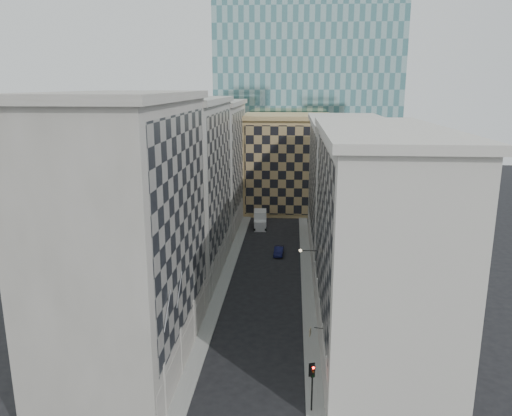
% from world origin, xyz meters
% --- Properties ---
extents(sidewalk_west, '(1.50, 100.00, 0.15)m').
position_xyz_m(sidewalk_west, '(-5.25, 30.00, 0.07)').
color(sidewalk_west, gray).
rests_on(sidewalk_west, ground).
extents(sidewalk_east, '(1.50, 100.00, 0.15)m').
position_xyz_m(sidewalk_east, '(5.25, 30.00, 0.07)').
color(sidewalk_east, gray).
rests_on(sidewalk_east, ground).
extents(bldg_left_a, '(10.80, 22.80, 23.70)m').
position_xyz_m(bldg_left_a, '(-10.88, 11.00, 11.82)').
color(bldg_left_a, '#9B968B').
rests_on(bldg_left_a, ground).
extents(bldg_left_b, '(10.80, 22.80, 22.70)m').
position_xyz_m(bldg_left_b, '(-10.88, 33.00, 11.32)').
color(bldg_left_b, gray).
rests_on(bldg_left_b, ground).
extents(bldg_left_c, '(10.80, 22.80, 21.70)m').
position_xyz_m(bldg_left_c, '(-10.88, 55.00, 10.83)').
color(bldg_left_c, '#9B968B').
rests_on(bldg_left_c, ground).
extents(bldg_right_a, '(10.80, 26.80, 20.70)m').
position_xyz_m(bldg_right_a, '(10.88, 15.00, 10.32)').
color(bldg_right_a, beige).
rests_on(bldg_right_a, ground).
extents(bldg_right_b, '(10.80, 28.80, 19.70)m').
position_xyz_m(bldg_right_b, '(10.89, 42.00, 9.85)').
color(bldg_right_b, beige).
rests_on(bldg_right_b, ground).
extents(tan_block, '(16.80, 14.80, 18.80)m').
position_xyz_m(tan_block, '(2.00, 67.90, 9.44)').
color(tan_block, tan).
rests_on(tan_block, ground).
extents(church_tower, '(7.20, 7.20, 51.50)m').
position_xyz_m(church_tower, '(0.00, 82.00, 26.95)').
color(church_tower, '#2D2723').
rests_on(church_tower, ground).
extents(flagpoles_left, '(0.10, 6.33, 2.33)m').
position_xyz_m(flagpoles_left, '(-5.90, 6.00, 8.00)').
color(flagpoles_left, gray).
rests_on(flagpoles_left, ground).
extents(bracket_lamp, '(1.98, 0.36, 0.36)m').
position_xyz_m(bracket_lamp, '(4.38, 24.00, 6.20)').
color(bracket_lamp, black).
rests_on(bracket_lamp, ground).
extents(traffic_light, '(0.48, 0.48, 3.91)m').
position_xyz_m(traffic_light, '(4.91, 4.07, 2.95)').
color(traffic_light, black).
rests_on(traffic_light, sidewalk_east).
extents(box_truck, '(2.45, 5.38, 2.89)m').
position_xyz_m(box_truck, '(-2.33, 54.44, 1.26)').
color(box_truck, silver).
rests_on(box_truck, ground).
extents(dark_car, '(1.50, 3.78, 1.22)m').
position_xyz_m(dark_car, '(1.36, 40.05, 0.61)').
color(dark_car, '#10123A').
rests_on(dark_car, ground).
extents(shop_sign, '(1.18, 0.66, 0.74)m').
position_xyz_m(shop_sign, '(4.97, 9.56, 3.84)').
color(shop_sign, black).
rests_on(shop_sign, ground).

